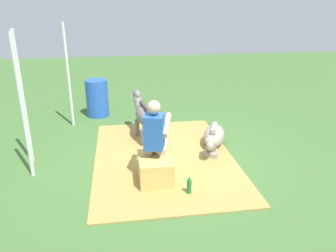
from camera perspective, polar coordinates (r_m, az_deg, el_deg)
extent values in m
plane|color=#426B33|center=(5.97, 0.85, -5.22)|extent=(24.00, 24.00, 0.00)
cube|color=#AD8C47|center=(5.90, -0.74, -5.44)|extent=(3.52, 2.43, 0.02)
cube|color=tan|center=(5.10, -2.25, -7.48)|extent=(0.66, 0.50, 0.40)
cylinder|color=#D8AD8C|center=(5.22, -3.06, -3.49)|extent=(0.42, 0.25, 0.14)
cylinder|color=#D8AD8C|center=(5.51, -2.62, -5.22)|extent=(0.11, 0.11, 0.40)
cube|color=black|center=(5.59, -2.59, -6.81)|extent=(0.24, 0.16, 0.06)
cylinder|color=#D8AD8C|center=(5.19, -0.88, -3.62)|extent=(0.42, 0.25, 0.14)
cylinder|color=#D8AD8C|center=(5.48, -0.55, -5.35)|extent=(0.11, 0.11, 0.40)
cube|color=black|center=(5.56, -0.55, -6.94)|extent=(0.24, 0.16, 0.06)
cube|color=#2659B2|center=(4.89, -2.41, -0.99)|extent=(0.37, 0.35, 0.52)
cylinder|color=#D8AD8C|center=(5.07, -3.85, 0.38)|extent=(0.51, 0.23, 0.26)
cylinder|color=#D8AD8C|center=(5.02, -0.26, 0.20)|extent=(0.51, 0.23, 0.26)
sphere|color=#D8AD8C|center=(4.77, -2.48, 3.26)|extent=(0.20, 0.20, 0.20)
ellipsoid|color=slate|center=(6.44, -4.07, 1.77)|extent=(0.88, 0.44, 0.34)
cylinder|color=slate|center=(6.79, -5.37, -0.37)|extent=(0.09, 0.09, 0.36)
cylinder|color=slate|center=(6.83, -3.73, -0.19)|extent=(0.09, 0.09, 0.36)
cylinder|color=slate|center=(6.29, -4.28, -2.12)|extent=(0.09, 0.09, 0.36)
cylinder|color=slate|center=(6.33, -2.52, -1.92)|extent=(0.09, 0.09, 0.36)
cylinder|color=slate|center=(6.87, -5.07, 3.84)|extent=(0.39, 0.23, 0.33)
ellipsoid|color=slate|center=(7.00, -5.43, 5.50)|extent=(0.34, 0.21, 0.20)
cube|color=#3A3838|center=(6.38, -4.12, 3.38)|extent=(0.60, 0.15, 0.08)
cylinder|color=#3A3838|center=(6.03, -3.02, -0.07)|extent=(0.07, 0.07, 0.30)
ellipsoid|color=gray|center=(6.43, 8.00, -1.71)|extent=(0.97, 0.69, 0.36)
cube|color=gray|center=(5.99, 7.46, -4.79)|extent=(0.35, 0.33, 0.10)
cylinder|color=gray|center=(5.89, 7.53, -3.20)|extent=(0.33, 0.27, 0.30)
ellipsoid|color=gray|center=(5.70, 7.39, -3.18)|extent=(0.34, 0.26, 0.20)
cube|color=#B5A999|center=(6.28, 8.02, -0.30)|extent=(0.44, 0.23, 0.08)
cylinder|color=#197233|center=(4.81, 3.68, -10.56)|extent=(0.07, 0.07, 0.23)
cone|color=#197233|center=(4.74, 3.72, -9.06)|extent=(0.06, 0.06, 0.06)
cylinder|color=blue|center=(8.13, -12.19, 4.76)|extent=(0.53, 0.53, 0.89)
cylinder|color=silver|center=(5.35, -23.93, 2.72)|extent=(0.06, 0.06, 2.24)
cylinder|color=silver|center=(7.44, -16.90, 8.25)|extent=(0.06, 0.06, 2.24)
cylinder|color=silver|center=(5.87, -23.85, 4.20)|extent=(0.06, 0.06, 2.24)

